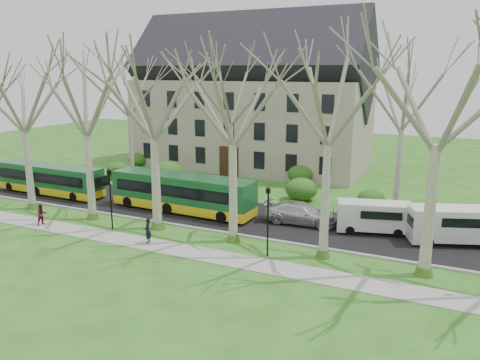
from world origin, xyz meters
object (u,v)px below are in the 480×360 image
bus_follow (182,193)px  van_a (373,217)px  sedan (301,213)px  bus_lead (50,179)px  pedestrian_b (42,215)px  van_b (453,226)px  pedestrian_a (148,230)px

bus_follow → van_a: bearing=7.3°
sedan → bus_lead: bearing=88.5°
bus_lead → bus_follow: bus_follow is taller
sedan → van_a: van_a is taller
bus_lead → sedan: bearing=4.7°
sedan → van_a: 5.22m
sedan → pedestrian_b: pedestrian_b is taller
bus_follow → sedan: bus_follow is taller
van_b → pedestrian_b: 28.65m
pedestrian_b → pedestrian_a: bearing=-69.3°
sedan → bus_follow: bearing=91.3°
bus_lead → van_a: bearing=4.5°
bus_follow → pedestrian_a: bus_follow is taller
van_a → pedestrian_b: van_a is taller
bus_follow → pedestrian_a: 7.29m
van_b → pedestrian_b: (-27.31, -8.65, -0.41)m
bus_follow → van_a: 14.82m
van_a → van_b: size_ratio=0.90×
sedan → pedestrian_b: 18.99m
pedestrian_a → pedestrian_b: pedestrian_a is taller
pedestrian_a → van_a: bearing=102.1°
van_a → bus_follow: bearing=170.5°
bus_follow → van_a: bus_follow is taller
van_a → pedestrian_a: bearing=-161.9°
bus_follow → van_b: size_ratio=2.21×
sedan → van_b: van_b is taller
van_a → pedestrian_a: size_ratio=2.89×
bus_lead → pedestrian_a: (15.63, -6.66, -0.52)m
bus_lead → van_b: (33.73, 1.72, -0.17)m
bus_follow → sedan: bearing=8.6°
van_a → van_b: bearing=-14.3°
bus_follow → sedan: (9.55, 1.06, -0.74)m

